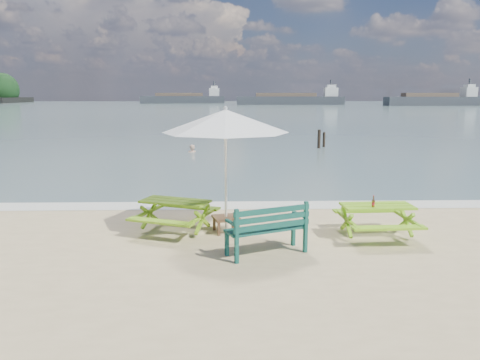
{
  "coord_description": "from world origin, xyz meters",
  "views": [
    {
      "loc": [
        -0.73,
        -7.64,
        2.99
      ],
      "look_at": [
        -0.46,
        3.0,
        1.0
      ],
      "focal_mm": 35.0,
      "sensor_mm": 36.0,
      "label": 1
    }
  ],
  "objects_px": {
    "picnic_table_right": "(376,222)",
    "swimmer": "(192,160)",
    "park_bench": "(266,239)",
    "side_table": "(226,224)",
    "picnic_table_left": "(176,217)",
    "beer_bottle": "(373,203)",
    "patio_umbrella": "(226,121)"
  },
  "relations": [
    {
      "from": "park_bench",
      "to": "beer_bottle",
      "type": "bearing_deg",
      "value": 19.39
    },
    {
      "from": "picnic_table_right",
      "to": "swimmer",
      "type": "height_order",
      "value": "picnic_table_right"
    },
    {
      "from": "side_table",
      "to": "swimmer",
      "type": "relative_size",
      "value": 0.42
    },
    {
      "from": "side_table",
      "to": "beer_bottle",
      "type": "relative_size",
      "value": 2.76
    },
    {
      "from": "picnic_table_left",
      "to": "beer_bottle",
      "type": "height_order",
      "value": "beer_bottle"
    },
    {
      "from": "picnic_table_right",
      "to": "beer_bottle",
      "type": "distance_m",
      "value": 0.5
    },
    {
      "from": "picnic_table_right",
      "to": "park_bench",
      "type": "relative_size",
      "value": 1.04
    },
    {
      "from": "picnic_table_right",
      "to": "swimmer",
      "type": "xyz_separation_m",
      "value": [
        -4.97,
        14.54,
        -0.73
      ]
    },
    {
      "from": "beer_bottle",
      "to": "park_bench",
      "type": "bearing_deg",
      "value": -160.61
    },
    {
      "from": "picnic_table_right",
      "to": "swimmer",
      "type": "distance_m",
      "value": 15.39
    },
    {
      "from": "picnic_table_right",
      "to": "park_bench",
      "type": "xyz_separation_m",
      "value": [
        -2.39,
        -0.98,
        -0.04
      ]
    },
    {
      "from": "picnic_table_left",
      "to": "beer_bottle",
      "type": "bearing_deg",
      "value": -9.58
    },
    {
      "from": "swimmer",
      "to": "picnic_table_right",
      "type": "bearing_deg",
      "value": -71.13
    },
    {
      "from": "patio_umbrella",
      "to": "picnic_table_right",
      "type": "bearing_deg",
      "value": -7.86
    },
    {
      "from": "side_table",
      "to": "picnic_table_left",
      "type": "bearing_deg",
      "value": 176.35
    },
    {
      "from": "side_table",
      "to": "beer_bottle",
      "type": "xyz_separation_m",
      "value": [
        3.01,
        -0.62,
        0.59
      ]
    },
    {
      "from": "park_bench",
      "to": "side_table",
      "type": "height_order",
      "value": "park_bench"
    },
    {
      "from": "picnic_table_right",
      "to": "park_bench",
      "type": "distance_m",
      "value": 2.58
    },
    {
      "from": "side_table",
      "to": "patio_umbrella",
      "type": "height_order",
      "value": "patio_umbrella"
    },
    {
      "from": "park_bench",
      "to": "side_table",
      "type": "xyz_separation_m",
      "value": [
        -0.76,
        1.41,
        -0.11
      ]
    },
    {
      "from": "beer_bottle",
      "to": "swimmer",
      "type": "xyz_separation_m",
      "value": [
        -4.82,
        14.73,
        -1.17
      ]
    },
    {
      "from": "side_table",
      "to": "patio_umbrella",
      "type": "bearing_deg",
      "value": 90.0
    },
    {
      "from": "park_bench",
      "to": "swimmer",
      "type": "xyz_separation_m",
      "value": [
        -2.58,
        15.52,
        -0.69
      ]
    },
    {
      "from": "picnic_table_left",
      "to": "swimmer",
      "type": "xyz_separation_m",
      "value": [
        -0.72,
        14.04,
        -0.73
      ]
    },
    {
      "from": "picnic_table_left",
      "to": "picnic_table_right",
      "type": "xyz_separation_m",
      "value": [
        4.25,
        -0.51,
        -0.0
      ]
    },
    {
      "from": "patio_umbrella",
      "to": "park_bench",
      "type": "bearing_deg",
      "value": -61.64
    },
    {
      "from": "patio_umbrella",
      "to": "swimmer",
      "type": "distance_m",
      "value": 14.5
    },
    {
      "from": "side_table",
      "to": "swimmer",
      "type": "height_order",
      "value": "swimmer"
    },
    {
      "from": "picnic_table_right",
      "to": "beer_bottle",
      "type": "relative_size",
      "value": 7.06
    },
    {
      "from": "picnic_table_left",
      "to": "park_bench",
      "type": "distance_m",
      "value": 2.38
    },
    {
      "from": "picnic_table_left",
      "to": "beer_bottle",
      "type": "xyz_separation_m",
      "value": [
        4.11,
        -0.69,
        0.44
      ]
    },
    {
      "from": "picnic_table_right",
      "to": "swimmer",
      "type": "bearing_deg",
      "value": 108.87
    }
  ]
}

